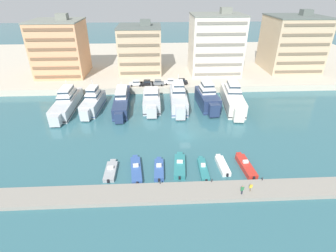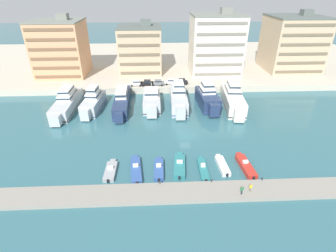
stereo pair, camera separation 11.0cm
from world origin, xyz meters
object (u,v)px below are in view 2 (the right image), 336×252
(car_black_center, at_px, (181,81))
(pedestrian_near_edge, at_px, (251,187))
(car_white_center_left, at_px, (171,81))
(car_black_left, at_px, (147,83))
(yacht_navy_mid_left, at_px, (122,101))
(pedestrian_mid_deck, at_px, (242,189))
(motorboat_red_mid_right, at_px, (246,166))
(motorboat_white_center_right, at_px, (222,165))
(car_grey_mid_left, at_px, (158,82))
(motorboat_teal_center, at_px, (203,169))
(motorboat_grey_far_left, at_px, (111,171))
(yacht_ivory_mid_right, at_px, (233,99))
(car_white_far_left, at_px, (136,83))
(yacht_silver_left, at_px, (93,102))
(yacht_navy_center_right, at_px, (208,98))
(yacht_silver_center_left, at_px, (152,100))
(yacht_silver_center, at_px, (179,98))
(yacht_silver_far_left, at_px, (67,102))
(motorboat_blue_mid_left, at_px, (159,169))
(motorboat_teal_center_left, at_px, (180,166))
(motorboat_blue_left, at_px, (136,169))

(car_black_center, bearing_deg, pedestrian_near_edge, -81.96)
(car_black_center, distance_m, pedestrian_near_edge, 49.58)
(car_white_center_left, bearing_deg, car_black_left, -173.82)
(yacht_navy_mid_left, distance_m, pedestrian_mid_deck, 43.94)
(motorboat_red_mid_right, bearing_deg, yacht_navy_mid_left, 131.94)
(motorboat_white_center_right, xyz_separation_m, car_grey_mid_left, (-11.78, 40.92, 2.58))
(motorboat_white_center_right, height_order, pedestrian_near_edge, pedestrian_near_edge)
(pedestrian_near_edge, bearing_deg, motorboat_teal_center, 134.94)
(motorboat_grey_far_left, height_order, car_grey_mid_left, car_grey_mid_left)
(yacht_ivory_mid_right, xyz_separation_m, motorboat_grey_far_left, (-30.44, -28.20, -2.12))
(car_white_far_left, bearing_deg, car_white_center_left, 4.33)
(car_white_far_left, bearing_deg, yacht_silver_left, -130.50)
(motorboat_red_mid_right, distance_m, pedestrian_mid_deck, 8.40)
(yacht_silver_left, xyz_separation_m, car_black_center, (25.87, 13.78, 0.75))
(yacht_navy_center_right, height_order, car_grey_mid_left, yacht_navy_center_right)
(yacht_silver_left, bearing_deg, yacht_navy_center_right, 1.00)
(yacht_navy_mid_left, distance_m, pedestrian_near_edge, 44.33)
(yacht_navy_center_right, distance_m, pedestrian_mid_deck, 36.49)
(yacht_silver_center_left, relative_size, motorboat_grey_far_left, 2.42)
(yacht_navy_center_right, distance_m, pedestrian_near_edge, 35.87)
(yacht_silver_center, distance_m, pedestrian_near_edge, 37.30)
(yacht_ivory_mid_right, relative_size, car_black_left, 4.94)
(motorboat_teal_center, bearing_deg, motorboat_red_mid_right, 2.37)
(yacht_silver_far_left, height_order, motorboat_red_mid_right, yacht_silver_far_left)
(car_white_far_left, distance_m, car_black_left, 3.50)
(car_white_far_left, height_order, car_grey_mid_left, same)
(motorboat_blue_mid_left, distance_m, pedestrian_mid_deck, 15.50)
(yacht_silver_far_left, xyz_separation_m, car_black_center, (33.17, 13.35, 0.88))
(yacht_navy_center_right, relative_size, motorboat_red_mid_right, 1.94)
(motorboat_teal_center_left, distance_m, pedestrian_near_edge, 13.57)
(yacht_silver_far_left, bearing_deg, yacht_silver_center_left, 1.53)
(yacht_ivory_mid_right, xyz_separation_m, motorboat_teal_center_left, (-17.46, -27.45, -1.99))
(motorboat_teal_center, bearing_deg, yacht_navy_mid_left, 121.49)
(motorboat_teal_center, bearing_deg, yacht_silver_center_left, 108.42)
(pedestrian_mid_deck, bearing_deg, motorboat_grey_far_left, 161.32)
(yacht_navy_mid_left, xyz_separation_m, motorboat_blue_left, (5.63, -29.50, -1.51))
(motorboat_grey_far_left, bearing_deg, pedestrian_mid_deck, -18.68)
(motorboat_teal_center_left, relative_size, motorboat_teal_center, 1.06)
(yacht_navy_mid_left, relative_size, motorboat_red_mid_right, 2.66)
(yacht_silver_left, bearing_deg, yacht_silver_far_left, 176.61)
(pedestrian_near_edge, bearing_deg, car_white_center_left, 101.94)
(motorboat_teal_center_left, relative_size, motorboat_white_center_right, 1.20)
(yacht_silver_far_left, relative_size, car_white_far_left, 5.07)
(motorboat_grey_far_left, height_order, car_black_center, car_black_center)
(yacht_silver_left, distance_m, motorboat_blue_mid_left, 33.45)
(motorboat_teal_center_left, relative_size, car_white_center_left, 1.93)
(yacht_silver_center_left, height_order, yacht_navy_center_right, yacht_navy_center_right)
(yacht_silver_center, relative_size, motorboat_teal_center_left, 2.30)
(car_grey_mid_left, xyz_separation_m, car_black_center, (7.72, 0.58, 0.00))
(yacht_navy_center_right, xyz_separation_m, pedestrian_near_edge, (0.70, -35.86, -0.86))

